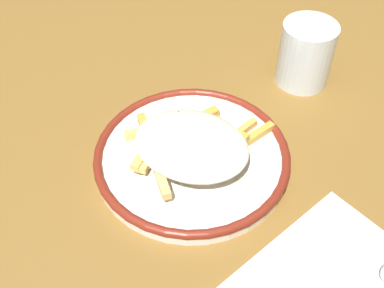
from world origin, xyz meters
name	(u,v)px	position (x,y,z in m)	size (l,w,h in m)	color
ground_plane	(192,163)	(0.00, 0.00, 0.00)	(2.60, 2.60, 0.00)	brown
plate	(192,157)	(0.00, 0.00, 0.01)	(0.26, 0.26, 0.02)	white
fries_heap	(192,144)	(0.00, 0.00, 0.04)	(0.19, 0.21, 0.04)	gold
fork	(314,266)	(0.21, -0.01, 0.02)	(0.04, 0.18, 0.00)	silver
water_glass	(306,54)	(-0.01, 0.25, 0.05)	(0.08, 0.08, 0.10)	silver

